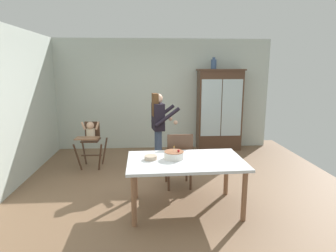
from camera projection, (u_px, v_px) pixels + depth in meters
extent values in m
plane|color=brown|center=(171.00, 190.00, 4.71)|extent=(6.24, 6.24, 0.00)
cube|color=beige|center=(163.00, 95.00, 7.01)|extent=(5.32, 0.06, 2.70)
cube|color=#4C3323|center=(219.00, 111.00, 6.92)|extent=(1.06, 0.42, 1.94)
cube|color=#4C3323|center=(221.00, 70.00, 6.72)|extent=(1.12, 0.48, 0.04)
cube|color=silver|center=(211.00, 108.00, 6.67)|extent=(0.48, 0.01, 1.36)
cube|color=silver|center=(232.00, 108.00, 6.71)|extent=(0.48, 0.01, 1.36)
cube|color=#4C3323|center=(219.00, 107.00, 6.90)|extent=(0.98, 0.36, 0.02)
cylinder|color=#3D567F|center=(214.00, 64.00, 6.68)|extent=(0.13, 0.13, 0.22)
cylinder|color=#3D567F|center=(214.00, 58.00, 6.66)|extent=(0.07, 0.07, 0.05)
cylinder|color=#4C3323|center=(78.00, 157.00, 5.53)|extent=(0.14, 0.13, 0.56)
cylinder|color=#4C3323|center=(100.00, 157.00, 5.53)|extent=(0.13, 0.14, 0.56)
cylinder|color=#4C3323|center=(84.00, 151.00, 5.96)|extent=(0.13, 0.14, 0.56)
cylinder|color=#4C3323|center=(105.00, 151.00, 5.96)|extent=(0.14, 0.13, 0.56)
cube|color=#4C3323|center=(92.00, 155.00, 5.75)|extent=(0.42, 0.06, 0.02)
cube|color=#4C3323|center=(91.00, 140.00, 5.69)|extent=(0.36, 0.36, 0.02)
cube|color=#4C3323|center=(92.00, 130.00, 5.80)|extent=(0.31, 0.05, 0.34)
cube|color=brown|center=(87.00, 138.00, 5.40)|extent=(0.45, 0.26, 0.02)
cylinder|color=beige|center=(91.00, 134.00, 5.68)|extent=(0.17, 0.17, 0.22)
sphere|color=tan|center=(90.00, 125.00, 5.64)|extent=(0.15, 0.15, 0.15)
cylinder|color=tan|center=(83.00, 126.00, 5.64)|extent=(0.10, 0.05, 0.17)
cylinder|color=tan|center=(97.00, 126.00, 5.65)|extent=(0.10, 0.05, 0.17)
cylinder|color=#3D4C6B|center=(159.00, 151.00, 5.50)|extent=(0.11, 0.11, 0.82)
cylinder|color=#3D4C6B|center=(157.00, 149.00, 5.67)|extent=(0.11, 0.11, 0.82)
cube|color=black|center=(158.00, 117.00, 5.45)|extent=(0.26, 0.39, 0.52)
cube|color=white|center=(163.00, 116.00, 5.47)|extent=(0.02, 0.06, 0.49)
sphere|color=tan|center=(158.00, 99.00, 5.38)|extent=(0.19, 0.19, 0.19)
cube|color=brown|center=(155.00, 105.00, 5.39)|extent=(0.13, 0.21, 0.44)
cylinder|color=black|center=(167.00, 117.00, 5.29)|extent=(0.50, 0.15, 0.37)
sphere|color=tan|center=(176.00, 122.00, 5.34)|extent=(0.08, 0.08, 0.08)
cylinder|color=black|center=(163.00, 114.00, 5.67)|extent=(0.50, 0.15, 0.37)
sphere|color=tan|center=(171.00, 119.00, 5.73)|extent=(0.08, 0.08, 0.08)
cube|color=silver|center=(186.00, 161.00, 3.95)|extent=(1.65, 1.02, 0.04)
cylinder|color=brown|center=(134.00, 201.00, 3.57)|extent=(0.07, 0.07, 0.70)
cylinder|color=brown|center=(244.00, 196.00, 3.70)|extent=(0.07, 0.07, 0.70)
cylinder|color=brown|center=(135.00, 177.00, 4.35)|extent=(0.07, 0.07, 0.70)
cylinder|color=brown|center=(226.00, 174.00, 4.48)|extent=(0.07, 0.07, 0.70)
cylinder|color=white|center=(174.00, 155.00, 3.98)|extent=(0.28, 0.28, 0.10)
cylinder|color=#935B3D|center=(174.00, 152.00, 3.97)|extent=(0.27, 0.27, 0.01)
cylinder|color=#F2E5CC|center=(174.00, 149.00, 3.96)|extent=(0.01, 0.01, 0.06)
cone|color=yellow|center=(174.00, 146.00, 3.96)|extent=(0.02, 0.02, 0.02)
sphere|color=red|center=(179.00, 151.00, 3.94)|extent=(0.04, 0.04, 0.04)
cylinder|color=#C6AD93|center=(151.00, 157.00, 3.96)|extent=(0.18, 0.18, 0.05)
cylinder|color=#4C3323|center=(187.00, 169.00, 5.04)|extent=(0.04, 0.04, 0.45)
cylinder|color=#4C3323|center=(166.00, 170.00, 5.00)|extent=(0.04, 0.04, 0.45)
cylinder|color=#4C3323|center=(191.00, 177.00, 4.68)|extent=(0.04, 0.04, 0.45)
cylinder|color=#4C3323|center=(169.00, 178.00, 4.64)|extent=(0.04, 0.04, 0.45)
cube|color=brown|center=(178.00, 160.00, 4.79)|extent=(0.46, 0.46, 0.03)
cube|color=#4C3323|center=(180.00, 149.00, 4.55)|extent=(0.42, 0.06, 0.48)
cylinder|color=#4C3323|center=(192.00, 148.00, 4.57)|extent=(0.03, 0.03, 0.48)
cylinder|color=#4C3323|center=(168.00, 149.00, 4.52)|extent=(0.03, 0.03, 0.48)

